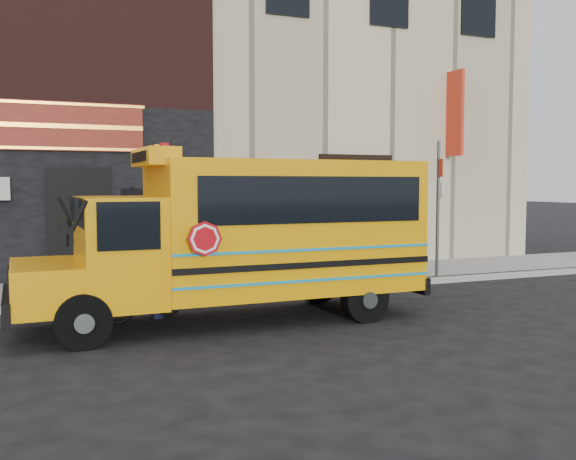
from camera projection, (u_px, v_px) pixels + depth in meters
The scene contains 8 objects.
ground at pixel (301, 320), 11.07m from camera, with size 120.00×120.00×0.00m, color black.
curb at pixel (252, 292), 13.46m from camera, with size 40.00×0.20×0.15m, color gray.
sidewalk at pixel (230, 282), 14.85m from camera, with size 40.00×3.00×0.15m, color gray.
building at pixel (168, 64), 20.26m from camera, with size 20.00×10.70×12.00m.
school_bus at pixel (248, 233), 11.02m from camera, with size 6.93×2.47×2.92m.
sign_pole at pixel (438, 206), 15.07m from camera, with size 0.08×0.29×3.36m.
bicycle at pixel (145, 294), 11.01m from camera, with size 0.44×1.57×0.94m, color black.
cyclist at pixel (151, 263), 11.07m from camera, with size 0.72×0.47×1.98m, color black.
Camera 1 is at (-4.37, -10.02, 2.35)m, focal length 40.00 mm.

